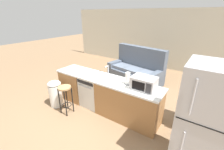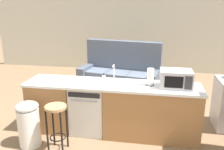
{
  "view_description": "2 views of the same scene",
  "coord_description": "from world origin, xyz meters",
  "views": [
    {
      "loc": [
        2.22,
        -2.71,
        2.39
      ],
      "look_at": [
        0.11,
        0.39,
        0.84
      ],
      "focal_mm": 24.0,
      "sensor_mm": 36.0,
      "label": 1
    },
    {
      "loc": [
        0.8,
        -3.69,
        2.17
      ],
      "look_at": [
        0.12,
        0.18,
        0.99
      ],
      "focal_mm": 38.0,
      "sensor_mm": 36.0,
      "label": 2
    }
  ],
  "objects": [
    {
      "name": "soap_bottle",
      "position": [
        0.02,
        -0.01,
        0.97
      ],
      "size": [
        0.06,
        0.06,
        0.18
      ],
      "color": "silver",
      "rests_on": "kitchen_counter"
    },
    {
      "name": "sink_faucet",
      "position": [
        0.16,
        0.12,
        1.03
      ],
      "size": [
        0.07,
        0.18,
        0.3
      ],
      "color": "silver",
      "rests_on": "kitchen_counter"
    },
    {
      "name": "microwave",
      "position": [
        1.18,
        -0.0,
        1.04
      ],
      "size": [
        0.5,
        0.37,
        0.28
      ],
      "color": "#B7B7BC",
      "rests_on": "kitchen_counter"
    },
    {
      "name": "bar_stool",
      "position": [
        -0.57,
        -0.68,
        0.54
      ],
      "size": [
        0.32,
        0.32,
        0.74
      ],
      "color": "tan",
      "rests_on": "ground_plane"
    },
    {
      "name": "kitchen_counter",
      "position": [
        0.24,
        0.0,
        0.42
      ],
      "size": [
        2.94,
        0.66,
        0.9
      ],
      "color": "#9E6B3D",
      "rests_on": "ground_plane"
    },
    {
      "name": "trash_bin",
      "position": [
        -1.06,
        -0.63,
        0.38
      ],
      "size": [
        0.35,
        0.35,
        0.74
      ],
      "color": "white",
      "rests_on": "ground_plane"
    },
    {
      "name": "wall_back",
      "position": [
        0.3,
        4.2,
        1.3
      ],
      "size": [
        10.0,
        0.06,
        2.6
      ],
      "color": "beige",
      "rests_on": "ground_plane"
    },
    {
      "name": "dishwasher",
      "position": [
        -0.25,
        -0.0,
        0.42
      ],
      "size": [
        0.58,
        0.61,
        0.84
      ],
      "color": "silver",
      "rests_on": "ground_plane"
    },
    {
      "name": "paper_towel_roll",
      "position": [
        0.78,
        0.02,
        1.04
      ],
      "size": [
        0.14,
        0.14,
        0.28
      ],
      "color": "#4C4C51",
      "rests_on": "kitchen_counter"
    },
    {
      "name": "ground_plane",
      "position": [
        0.0,
        0.0,
        0.0
      ],
      "size": [
        24.0,
        24.0,
        0.0
      ],
      "primitive_type": "plane",
      "color": "#896B4C"
    },
    {
      "name": "couch",
      "position": [
        0.01,
        2.16,
        0.39
      ],
      "size": [
        2.13,
        1.25,
        1.27
      ],
      "color": "#515B6B",
      "rests_on": "ground_plane"
    }
  ]
}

